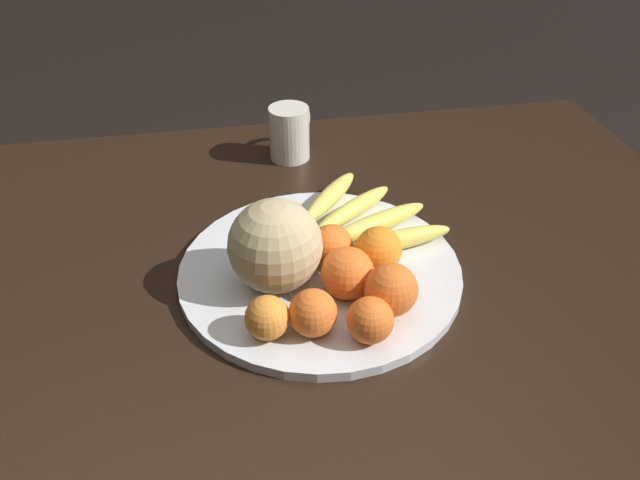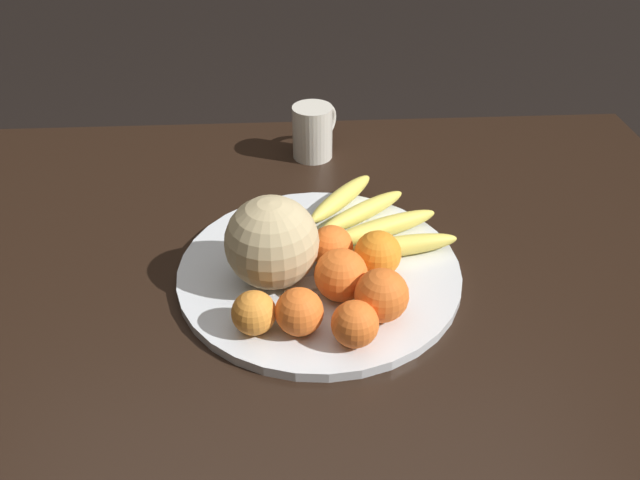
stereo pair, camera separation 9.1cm
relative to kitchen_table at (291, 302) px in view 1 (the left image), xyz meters
The scene contains 13 objects.
kitchen_table is the anchor object (origin of this frame).
fruit_bowl 0.11m from the kitchen_table, 133.48° to the left, with size 0.43×0.43×0.02m.
melon 0.19m from the kitchen_table, 68.37° to the left, with size 0.13×0.13×0.13m.
banana_bunch 0.18m from the kitchen_table, 159.03° to the right, with size 0.24×0.25×0.03m.
orange_front_left 0.22m from the kitchen_table, 92.44° to the left, with size 0.06×0.06×0.06m.
orange_front_right 0.19m from the kitchen_table, 121.45° to the left, with size 0.08×0.08×0.08m.
orange_mid_center 0.25m from the kitchen_table, 111.11° to the left, with size 0.06×0.06×0.06m.
orange_back_left 0.22m from the kitchen_table, 73.19° to the left, with size 0.06×0.06×0.06m.
orange_back_right 0.20m from the kitchen_table, 153.84° to the left, with size 0.07×0.07×0.07m.
orange_top_small 0.24m from the kitchen_table, 127.33° to the left, with size 0.07×0.07×0.07m.
orange_side_extra 0.15m from the kitchen_table, 148.52° to the left, with size 0.06×0.06×0.06m.
produce_tag 0.14m from the kitchen_table, 105.29° to the left, with size 0.08×0.04×0.00m.
ceramic_mug 0.37m from the kitchen_table, 98.71° to the right, with size 0.09×0.11×0.11m.
Camera 1 is at (0.09, 0.77, 1.33)m, focal length 35.00 mm.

